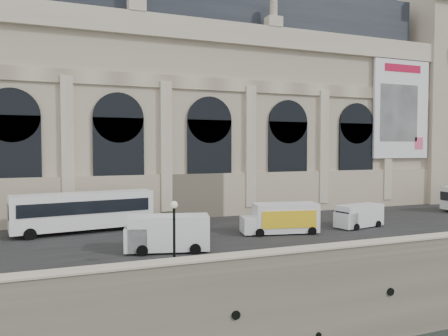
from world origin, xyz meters
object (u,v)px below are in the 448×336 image
at_px(van_b, 164,234).
at_px(lamp_left, 174,237).
at_px(bus_left, 84,210).
at_px(van_c, 357,216).
at_px(box_truck, 281,219).

xyz_separation_m(van_b, lamp_left, (-0.63, -5.55, 0.85)).
bearing_deg(van_b, bus_left, 116.99).
bearing_deg(van_c, bus_left, 163.94).
bearing_deg(van_b, box_truck, 14.04).
bearing_deg(van_c, lamp_left, -157.98).
bearing_deg(lamp_left, van_b, 83.50).
relative_size(van_c, box_truck, 0.75).
height_order(van_c, box_truck, box_truck).
bearing_deg(box_truck, lamp_left, -145.46).
bearing_deg(van_b, van_c, 8.01).
bearing_deg(box_truck, van_c, -0.63).
relative_size(bus_left, van_c, 2.37).
bearing_deg(bus_left, van_b, -63.01).
height_order(bus_left, box_truck, bus_left).
distance_m(box_truck, lamp_left, 14.95).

